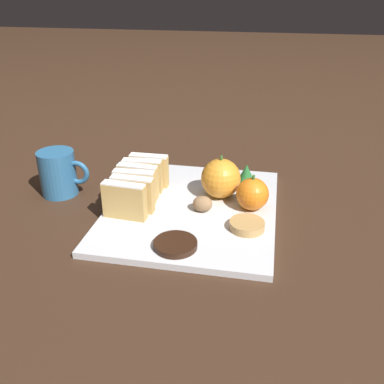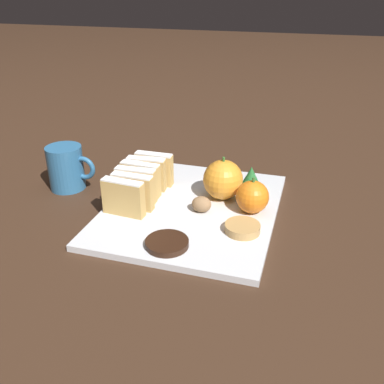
{
  "view_description": "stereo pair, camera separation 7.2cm",
  "coord_description": "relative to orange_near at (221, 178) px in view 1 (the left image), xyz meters",
  "views": [
    {
      "loc": [
        0.14,
        -0.7,
        0.4
      ],
      "look_at": [
        0.0,
        0.0,
        0.04
      ],
      "focal_mm": 40.0,
      "sensor_mm": 36.0,
      "label": 1
    },
    {
      "loc": [
        0.21,
        -0.68,
        0.4
      ],
      "look_at": [
        0.0,
        0.0,
        0.04
      ],
      "focal_mm": 40.0,
      "sensor_mm": 36.0,
      "label": 2
    }
  ],
  "objects": [
    {
      "name": "ground_plane",
      "position": [
        -0.05,
        -0.05,
        -0.05
      ],
      "size": [
        6.0,
        6.0,
        0.0
      ],
      "primitive_type": "plane",
      "color": "#382316"
    },
    {
      "name": "serving_platter",
      "position": [
        -0.05,
        -0.05,
        -0.04
      ],
      "size": [
        0.31,
        0.37,
        0.01
      ],
      "color": "silver",
      "rests_on": "ground_plane"
    },
    {
      "name": "stollen_slice_front",
      "position": [
        -0.16,
        -0.12,
        -0.01
      ],
      "size": [
        0.08,
        0.03,
        0.07
      ],
      "color": "tan",
      "rests_on": "serving_platter"
    },
    {
      "name": "stollen_slice_second",
      "position": [
        -0.15,
        -0.09,
        -0.01
      ],
      "size": [
        0.08,
        0.02,
        0.07
      ],
      "color": "tan",
      "rests_on": "serving_platter"
    },
    {
      "name": "stollen_slice_third",
      "position": [
        -0.16,
        -0.06,
        -0.01
      ],
      "size": [
        0.08,
        0.02,
        0.07
      ],
      "color": "tan",
      "rests_on": "serving_platter"
    },
    {
      "name": "stollen_slice_fourth",
      "position": [
        -0.16,
        -0.03,
        -0.01
      ],
      "size": [
        0.08,
        0.02,
        0.07
      ],
      "color": "tan",
      "rests_on": "serving_platter"
    },
    {
      "name": "stollen_slice_fifth",
      "position": [
        -0.16,
        -0.01,
        -0.01
      ],
      "size": [
        0.08,
        0.02,
        0.07
      ],
      "color": "tan",
      "rests_on": "serving_platter"
    },
    {
      "name": "stollen_slice_sixth",
      "position": [
        -0.15,
        0.02,
        -0.01
      ],
      "size": [
        0.08,
        0.02,
        0.07
      ],
      "color": "tan",
      "rests_on": "serving_platter"
    },
    {
      "name": "orange_near",
      "position": [
        0.0,
        0.0,
        0.0
      ],
      "size": [
        0.08,
        0.08,
        0.09
      ],
      "color": "orange",
      "rests_on": "serving_platter"
    },
    {
      "name": "orange_far",
      "position": [
        0.06,
        -0.04,
        -0.01
      ],
      "size": [
        0.06,
        0.06,
        0.07
      ],
      "color": "orange",
      "rests_on": "serving_platter"
    },
    {
      "name": "walnut",
      "position": [
        -0.02,
        -0.07,
        -0.02
      ],
      "size": [
        0.04,
        0.03,
        0.03
      ],
      "color": "#8E6B47",
      "rests_on": "serving_platter"
    },
    {
      "name": "chocolate_cookie",
      "position": [
        -0.05,
        -0.19,
        -0.03
      ],
      "size": [
        0.07,
        0.07,
        0.01
      ],
      "color": "black",
      "rests_on": "serving_platter"
    },
    {
      "name": "gingerbread_cookie",
      "position": [
        0.06,
        -0.11,
        -0.03
      ],
      "size": [
        0.06,
        0.06,
        0.01
      ],
      "color": "tan",
      "rests_on": "serving_platter"
    },
    {
      "name": "evergreen_sprig",
      "position": [
        0.05,
        0.06,
        -0.02
      ],
      "size": [
        0.05,
        0.05,
        0.05
      ],
      "color": "#23662D",
      "rests_on": "serving_platter"
    },
    {
      "name": "coffee_mug",
      "position": [
        -0.33,
        -0.03,
        -0.0
      ],
      "size": [
        0.1,
        0.07,
        0.09
      ],
      "color": "#2D6693",
      "rests_on": "ground_plane"
    }
  ]
}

